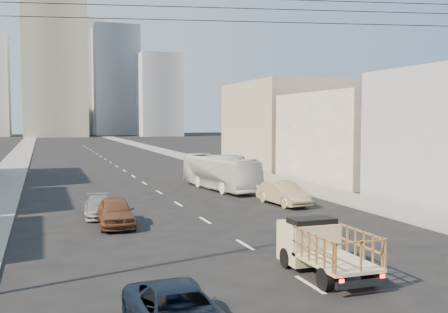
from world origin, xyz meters
TOP-DOWN VIEW (x-y plane):
  - ground at (0.00, 0.00)m, footprint 420.00×420.00m
  - sidewalk_left at (-11.75, 70.00)m, footprint 3.50×180.00m
  - sidewalk_right at (11.75, 70.00)m, footprint 3.50×180.00m
  - lane_dashes at (0.00, 53.00)m, footprint 0.15×104.00m
  - flatbed_pickup at (1.00, 2.89)m, footprint 1.95×4.41m
  - city_bus at (4.96, 26.03)m, footprint 3.57×10.12m
  - sedan_brown at (-4.88, 14.04)m, footprint 1.98×4.49m
  - sedan_tan at (6.39, 17.36)m, footprint 2.09×4.75m
  - sedan_grey at (-5.41, 17.03)m, footprint 1.97×4.17m
  - overhead_wires at (0.00, 1.50)m, footprint 23.01×5.02m
  - bldg_right_mid at (19.50, 28.00)m, footprint 11.00×14.00m
  - bldg_right_far at (20.00, 44.00)m, footprint 12.00×16.00m
  - high_rise_tower at (-4.00, 170.00)m, footprint 20.00×20.00m
  - midrise_ne at (18.00, 185.00)m, footprint 16.00×16.00m
  - midrise_back at (6.00, 200.00)m, footprint 18.00×18.00m
  - midrise_east at (30.00, 165.00)m, footprint 14.00×14.00m

SIDE VIEW (x-z plane):
  - ground at x=0.00m, z-range 0.00..0.00m
  - lane_dashes at x=0.00m, z-range 0.00..0.01m
  - sidewalk_left at x=-11.75m, z-range 0.00..0.12m
  - sidewalk_right at x=11.75m, z-range 0.00..0.12m
  - sedan_grey at x=-5.41m, z-range 0.00..1.18m
  - sedan_brown at x=-4.88m, z-range 0.00..1.50m
  - sedan_tan at x=6.39m, z-range 0.00..1.52m
  - flatbed_pickup at x=1.00m, z-range 0.14..2.04m
  - city_bus at x=4.96m, z-range 0.00..2.76m
  - bldg_right_mid at x=19.50m, z-range 0.00..8.00m
  - bldg_right_far at x=20.00m, z-range 0.00..10.00m
  - overhead_wires at x=0.00m, z-range 8.60..9.33m
  - midrise_east at x=30.00m, z-range 0.00..28.00m
  - midrise_ne at x=18.00m, z-range 0.00..40.00m
  - midrise_back at x=6.00m, z-range 0.00..44.00m
  - high_rise_tower at x=-4.00m, z-range 0.00..60.00m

